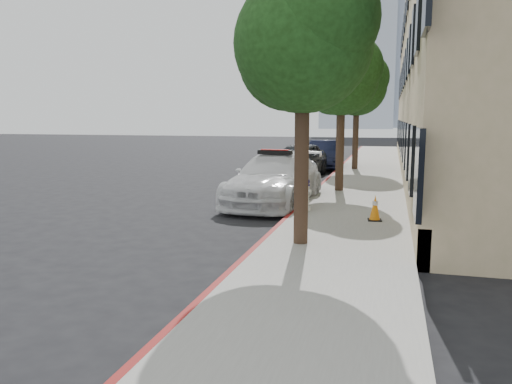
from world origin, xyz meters
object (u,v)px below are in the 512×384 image
object	(u,v)px
parked_car_far	(325,155)
fire_hydrant	(305,195)
traffic_cone	(375,208)
parked_car_mid	(299,160)
police_car	(275,179)

from	to	relation	value
parked_car_far	fire_hydrant	world-z (taller)	parked_car_far
traffic_cone	fire_hydrant	bearing A→B (deg)	154.29
parked_car_mid	fire_hydrant	bearing A→B (deg)	-74.08
parked_car_mid	parked_car_far	xyz separation A→B (m)	(0.65, 4.22, -0.05)
fire_hydrant	traffic_cone	xyz separation A→B (m)	(1.99, -0.96, -0.12)
police_car	traffic_cone	xyz separation A→B (m)	(3.24, -2.61, -0.33)
police_car	parked_car_mid	size ratio (longest dim) A/B	1.19
police_car	fire_hydrant	distance (m)	2.08
fire_hydrant	traffic_cone	distance (m)	2.21
parked_car_far	fire_hydrant	distance (m)	13.44
parked_car_mid	fire_hydrant	distance (m)	9.35
fire_hydrant	parked_car_far	bearing A→B (deg)	113.47
fire_hydrant	traffic_cone	bearing A→B (deg)	-7.14
parked_car_mid	traffic_cone	xyz separation A→B (m)	(3.79, -10.13, -0.34)
fire_hydrant	traffic_cone	world-z (taller)	fire_hydrant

